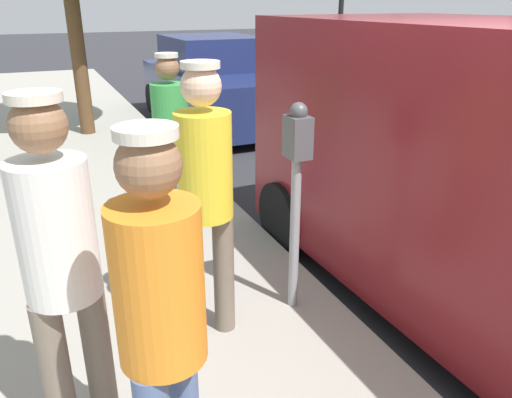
{
  "coord_description": "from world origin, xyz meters",
  "views": [
    {
      "loc": [
        2.88,
        1.8,
        2.27
      ],
      "look_at": [
        1.65,
        -1.0,
        1.05
      ],
      "focal_mm": 34.81,
      "sensor_mm": 36.0,
      "label": 1
    }
  ],
  "objects_px": {
    "pedestrian_in_yellow": "(205,189)",
    "pedestrian_in_orange": "(161,319)",
    "pedestrian_in_green": "(171,132)",
    "parked_sedan_behind": "(215,85)",
    "pedestrian_in_white": "(61,261)",
    "parking_meter_near": "(297,174)"
  },
  "relations": [
    {
      "from": "pedestrian_in_green",
      "to": "pedestrian_in_orange",
      "type": "bearing_deg",
      "value": 74.58
    },
    {
      "from": "pedestrian_in_white",
      "to": "parked_sedan_behind",
      "type": "height_order",
      "value": "pedestrian_in_white"
    },
    {
      "from": "pedestrian_in_yellow",
      "to": "parked_sedan_behind",
      "type": "bearing_deg",
      "value": -109.79
    },
    {
      "from": "pedestrian_in_yellow",
      "to": "pedestrian_in_orange",
      "type": "bearing_deg",
      "value": 64.13
    },
    {
      "from": "pedestrian_in_yellow",
      "to": "pedestrian_in_green",
      "type": "height_order",
      "value": "pedestrian_in_yellow"
    },
    {
      "from": "parking_meter_near",
      "to": "parked_sedan_behind",
      "type": "relative_size",
      "value": 0.34
    },
    {
      "from": "parking_meter_near",
      "to": "pedestrian_in_orange",
      "type": "xyz_separation_m",
      "value": [
        1.23,
        1.21,
        -0.02
      ]
    },
    {
      "from": "parking_meter_near",
      "to": "parked_sedan_behind",
      "type": "distance_m",
      "value": 6.68
    },
    {
      "from": "pedestrian_in_orange",
      "to": "pedestrian_in_white",
      "type": "bearing_deg",
      "value": -61.22
    },
    {
      "from": "pedestrian_in_green",
      "to": "parked_sedan_behind",
      "type": "height_order",
      "value": "pedestrian_in_green"
    },
    {
      "from": "parking_meter_near",
      "to": "parked_sedan_behind",
      "type": "bearing_deg",
      "value": -104.56
    },
    {
      "from": "parking_meter_near",
      "to": "pedestrian_in_orange",
      "type": "height_order",
      "value": "pedestrian_in_orange"
    },
    {
      "from": "parking_meter_near",
      "to": "pedestrian_in_yellow",
      "type": "xyz_separation_m",
      "value": [
        0.67,
        0.07,
        0.02
      ]
    },
    {
      "from": "pedestrian_in_orange",
      "to": "parking_meter_near",
      "type": "bearing_deg",
      "value": -135.27
    },
    {
      "from": "pedestrian_in_white",
      "to": "pedestrian_in_yellow",
      "type": "relative_size",
      "value": 0.99
    },
    {
      "from": "pedestrian_in_white",
      "to": "parked_sedan_behind",
      "type": "bearing_deg",
      "value": -114.42
    },
    {
      "from": "pedestrian_in_yellow",
      "to": "pedestrian_in_green",
      "type": "xyz_separation_m",
      "value": [
        -0.26,
        -1.8,
        -0.08
      ]
    },
    {
      "from": "parking_meter_near",
      "to": "pedestrian_in_white",
      "type": "distance_m",
      "value": 1.67
    },
    {
      "from": "pedestrian_in_yellow",
      "to": "pedestrian_in_orange",
      "type": "relative_size",
      "value": 1.04
    },
    {
      "from": "pedestrian_in_white",
      "to": "pedestrian_in_green",
      "type": "distance_m",
      "value": 2.62
    },
    {
      "from": "parked_sedan_behind",
      "to": "pedestrian_in_orange",
      "type": "bearing_deg",
      "value": 69.26
    },
    {
      "from": "pedestrian_in_yellow",
      "to": "parked_sedan_behind",
      "type": "xyz_separation_m",
      "value": [
        -2.35,
        -6.52,
        -0.45
      ]
    }
  ]
}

